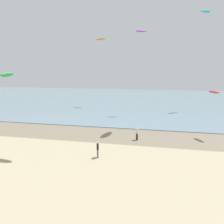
{
  "coord_description": "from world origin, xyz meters",
  "views": [
    {
      "loc": [
        3.68,
        -5.68,
        9.0
      ],
      "look_at": [
        -0.52,
        12.88,
        5.51
      ],
      "focal_mm": 37.39,
      "sensor_mm": 36.0,
      "label": 1
    }
  ],
  "objects_px": {
    "person_nearest_camera": "(98,149)",
    "kite_aloft_2": "(7,75)",
    "kite_aloft_5": "(206,11)",
    "kite_aloft_6": "(101,39)",
    "person_mid_beach": "(137,133)",
    "kite_aloft_3": "(214,92)",
    "kite_aloft_0": "(141,31)"
  },
  "relations": [
    {
      "from": "kite_aloft_5",
      "to": "kite_aloft_6",
      "type": "bearing_deg",
      "value": -39.42
    },
    {
      "from": "person_mid_beach",
      "to": "kite_aloft_2",
      "type": "height_order",
      "value": "kite_aloft_2"
    },
    {
      "from": "person_nearest_camera",
      "to": "kite_aloft_2",
      "type": "distance_m",
      "value": 15.99
    },
    {
      "from": "kite_aloft_0",
      "to": "kite_aloft_6",
      "type": "height_order",
      "value": "kite_aloft_0"
    },
    {
      "from": "person_nearest_camera",
      "to": "kite_aloft_2",
      "type": "bearing_deg",
      "value": 161.0
    },
    {
      "from": "person_nearest_camera",
      "to": "kite_aloft_3",
      "type": "distance_m",
      "value": 17.25
    },
    {
      "from": "kite_aloft_0",
      "to": "kite_aloft_2",
      "type": "xyz_separation_m",
      "value": [
        -15.02,
        -20.38,
        -7.91
      ]
    },
    {
      "from": "kite_aloft_3",
      "to": "kite_aloft_2",
      "type": "bearing_deg",
      "value": 73.98
    },
    {
      "from": "kite_aloft_2",
      "to": "kite_aloft_6",
      "type": "height_order",
      "value": "kite_aloft_6"
    },
    {
      "from": "kite_aloft_5",
      "to": "kite_aloft_6",
      "type": "distance_m",
      "value": 23.63
    },
    {
      "from": "kite_aloft_2",
      "to": "kite_aloft_6",
      "type": "relative_size",
      "value": 1.21
    },
    {
      "from": "person_nearest_camera",
      "to": "kite_aloft_5",
      "type": "distance_m",
      "value": 41.29
    },
    {
      "from": "kite_aloft_0",
      "to": "kite_aloft_6",
      "type": "xyz_separation_m",
      "value": [
        -10.46,
        8.69,
        -0.17
      ]
    },
    {
      "from": "kite_aloft_2",
      "to": "kite_aloft_5",
      "type": "xyz_separation_m",
      "value": [
        27.67,
        28.52,
        12.66
      ]
    },
    {
      "from": "kite_aloft_2",
      "to": "kite_aloft_0",
      "type": "bearing_deg",
      "value": 128.36
    },
    {
      "from": "kite_aloft_3",
      "to": "person_mid_beach",
      "type": "bearing_deg",
      "value": 81.19
    },
    {
      "from": "person_mid_beach",
      "to": "kite_aloft_3",
      "type": "xyz_separation_m",
      "value": [
        9.53,
        3.4,
        5.18
      ]
    },
    {
      "from": "kite_aloft_5",
      "to": "kite_aloft_6",
      "type": "height_order",
      "value": "kite_aloft_5"
    },
    {
      "from": "kite_aloft_5",
      "to": "kite_aloft_0",
      "type": "bearing_deg",
      "value": -5.32
    },
    {
      "from": "kite_aloft_3",
      "to": "kite_aloft_6",
      "type": "distance_m",
      "value": 33.31
    },
    {
      "from": "kite_aloft_0",
      "to": "kite_aloft_2",
      "type": "height_order",
      "value": "kite_aloft_0"
    },
    {
      "from": "person_mid_beach",
      "to": "kite_aloft_5",
      "type": "xyz_separation_m",
      "value": [
        11.04,
        26.16,
        20.08
      ]
    },
    {
      "from": "kite_aloft_0",
      "to": "kite_aloft_5",
      "type": "bearing_deg",
      "value": 17.39
    },
    {
      "from": "person_nearest_camera",
      "to": "kite_aloft_0",
      "type": "xyz_separation_m",
      "value": [
        1.62,
        24.99,
        15.33
      ]
    },
    {
      "from": "kite_aloft_0",
      "to": "kite_aloft_2",
      "type": "distance_m",
      "value": 26.53
    },
    {
      "from": "kite_aloft_3",
      "to": "kite_aloft_5",
      "type": "height_order",
      "value": "kite_aloft_5"
    },
    {
      "from": "person_nearest_camera",
      "to": "person_mid_beach",
      "type": "distance_m",
      "value": 7.69
    },
    {
      "from": "kite_aloft_6",
      "to": "person_mid_beach",
      "type": "bearing_deg",
      "value": -39.63
    },
    {
      "from": "person_mid_beach",
      "to": "kite_aloft_5",
      "type": "height_order",
      "value": "kite_aloft_5"
    },
    {
      "from": "kite_aloft_5",
      "to": "kite_aloft_6",
      "type": "xyz_separation_m",
      "value": [
        -23.11,
        0.55,
        -4.92
      ]
    },
    {
      "from": "kite_aloft_3",
      "to": "kite_aloft_6",
      "type": "bearing_deg",
      "value": 14.39
    },
    {
      "from": "person_mid_beach",
      "to": "kite_aloft_0",
      "type": "xyz_separation_m",
      "value": [
        -1.62,
        18.02,
        15.33
      ]
    }
  ]
}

